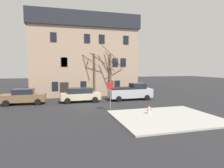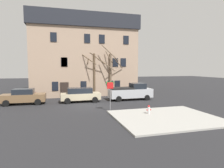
% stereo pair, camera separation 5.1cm
% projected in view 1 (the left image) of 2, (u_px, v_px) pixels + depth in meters
% --- Properties ---
extents(ground_plane, '(120.00, 120.00, 0.00)m').
position_uv_depth(ground_plane, '(87.00, 106.00, 20.44)').
color(ground_plane, '#262628').
extents(sidewalk_slab, '(8.11, 6.80, 0.12)m').
position_uv_depth(sidewalk_slab, '(166.00, 117.00, 15.48)').
color(sidewalk_slab, '#A8A59E').
rests_on(sidewalk_slab, ground_plane).
extents(building_main, '(15.56, 7.96, 11.64)m').
position_uv_depth(building_main, '(83.00, 56.00, 29.81)').
color(building_main, tan).
rests_on(building_main, ground_plane).
extents(tree_bare_near, '(3.27, 3.27, 6.85)m').
position_uv_depth(tree_bare_near, '(94.00, 72.00, 26.67)').
color(tree_bare_near, brown).
rests_on(tree_bare_near, ground_plane).
extents(tree_bare_mid, '(3.34, 3.04, 7.11)m').
position_uv_depth(tree_bare_mid, '(110.00, 72.00, 27.03)').
color(tree_bare_mid, brown).
rests_on(tree_bare_mid, ground_plane).
extents(car_brown_sedan, '(4.64, 2.08, 1.72)m').
position_uv_depth(car_brown_sedan, '(24.00, 97.00, 21.24)').
color(car_brown_sedan, brown).
rests_on(car_brown_sedan, ground_plane).
extents(car_beige_wagon, '(4.58, 2.00, 1.68)m').
position_uv_depth(car_beige_wagon, '(80.00, 95.00, 22.67)').
color(car_beige_wagon, '#C6B793').
rests_on(car_beige_wagon, ground_plane).
extents(pickup_truck_silver, '(5.42, 2.16, 2.09)m').
position_uv_depth(pickup_truck_silver, '(131.00, 92.00, 24.27)').
color(pickup_truck_silver, '#B7BABF').
rests_on(pickup_truck_silver, ground_plane).
extents(fire_hydrant, '(0.42, 0.22, 0.73)m').
position_uv_depth(fire_hydrant, '(149.00, 109.00, 16.46)').
color(fire_hydrant, silver).
rests_on(fire_hydrant, sidewalk_slab).
extents(street_sign_pole, '(0.76, 0.07, 2.76)m').
position_uv_depth(street_sign_pole, '(110.00, 91.00, 17.77)').
color(street_sign_pole, slate).
rests_on(street_sign_pole, ground_plane).
extents(bicycle_leaning, '(1.75, 0.16, 1.03)m').
position_uv_depth(bicycle_leaning, '(37.00, 97.00, 24.40)').
color(bicycle_leaning, black).
rests_on(bicycle_leaning, ground_plane).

